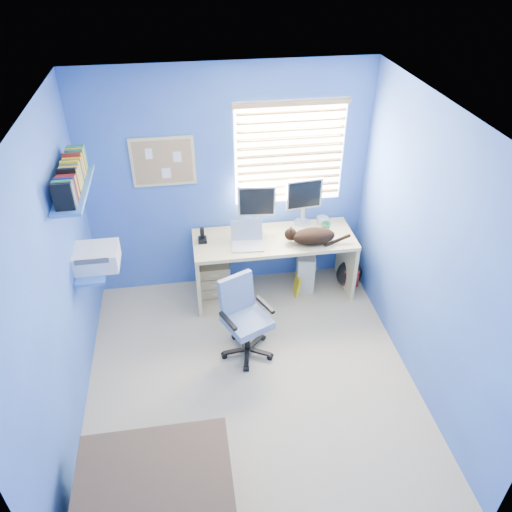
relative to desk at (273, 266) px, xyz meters
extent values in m
cube|color=tan|center=(-0.44, -1.26, -0.37)|extent=(3.00, 3.20, 0.00)
cube|color=white|center=(-0.44, -1.26, 2.13)|extent=(3.00, 3.20, 0.00)
cube|color=#3954B0|center=(-0.44, 0.34, 0.88)|extent=(3.00, 0.01, 2.50)
cube|color=#3954B0|center=(-0.44, -2.86, 0.88)|extent=(3.00, 0.01, 2.50)
cube|color=#3954B0|center=(-1.94, -1.26, 0.88)|extent=(0.01, 3.20, 2.50)
cube|color=#3954B0|center=(1.06, -1.26, 0.88)|extent=(0.01, 3.20, 2.50)
cube|color=#E4CB80|center=(0.00, 0.00, 0.00)|extent=(1.73, 0.65, 0.74)
cube|color=silver|center=(-0.30, -0.11, 0.48)|extent=(0.35, 0.28, 0.22)
cube|color=silver|center=(-0.16, 0.19, 0.64)|extent=(0.41, 0.16, 0.54)
cube|color=silver|center=(0.37, 0.26, 0.64)|extent=(0.41, 0.16, 0.54)
cube|color=black|center=(-0.76, 0.05, 0.45)|extent=(0.09, 0.11, 0.17)
imported|color=#2D7B4E|center=(0.58, 0.05, 0.42)|extent=(0.10, 0.09, 0.10)
cylinder|color=silver|center=(0.59, 0.23, 0.41)|extent=(0.13, 0.13, 0.07)
ellipsoid|color=black|center=(0.39, -0.15, 0.45)|extent=(0.50, 0.34, 0.16)
cube|color=beige|center=(0.40, 0.13, -0.14)|extent=(0.27, 0.47, 0.45)
cube|color=tan|center=(-0.66, 0.11, -0.17)|extent=(0.35, 0.28, 0.41)
cube|color=yellow|center=(0.26, -0.07, -0.25)|extent=(0.03, 0.17, 0.24)
ellipsoid|color=black|center=(0.89, -0.01, -0.20)|extent=(0.36, 0.32, 0.35)
cube|color=#4F3728|center=(-1.28, -2.40, -0.13)|extent=(1.02, 0.72, 0.49)
cylinder|color=black|center=(-0.42, -0.91, -0.34)|extent=(0.63, 0.63, 0.06)
cylinder|color=black|center=(-0.42, -0.91, -0.15)|extent=(0.07, 0.07, 0.31)
cube|color=#7786AE|center=(-0.42, -0.91, 0.04)|extent=(0.52, 0.52, 0.08)
cube|color=#7786AE|center=(-0.50, -0.74, 0.27)|extent=(0.35, 0.20, 0.37)
cube|color=white|center=(0.21, 0.33, 1.18)|extent=(1.15, 0.01, 1.10)
cube|color=tan|center=(0.21, 0.30, 1.18)|extent=(1.10, 0.03, 1.00)
cube|color=#E4CB80|center=(-1.09, 0.33, 1.18)|extent=(0.64, 0.02, 0.52)
cube|color=tan|center=(-1.09, 0.32, 1.18)|extent=(0.58, 0.01, 0.46)
cube|color=#396DC2|center=(-1.80, -0.51, 0.55)|extent=(0.26, 0.55, 0.03)
cube|color=silver|center=(-1.76, -0.51, 0.65)|extent=(0.42, 0.34, 0.18)
cube|color=#396DC2|center=(-1.81, -0.51, 1.35)|extent=(0.24, 0.90, 0.03)
cube|color=navy|center=(-1.82, -0.51, 1.48)|extent=(0.15, 0.80, 0.22)
camera|label=1|loc=(-0.89, -4.42, 3.25)|focal=35.00mm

